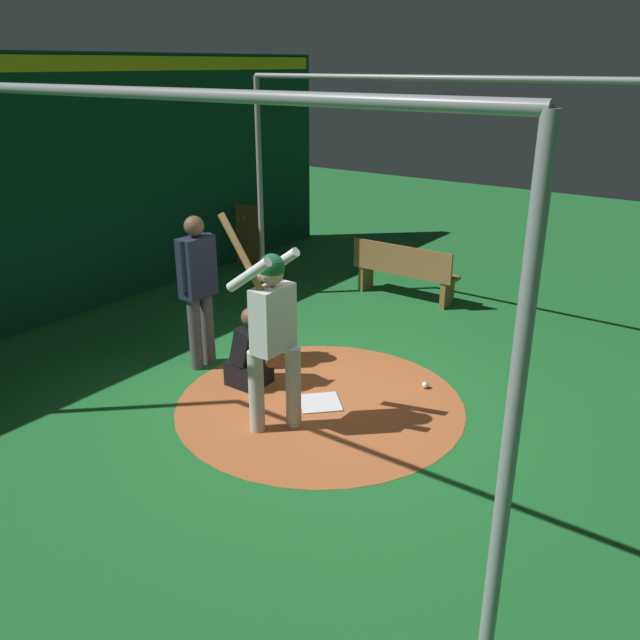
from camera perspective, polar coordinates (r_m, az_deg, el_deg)
ground_plane at (r=7.00m, az=0.00°, el=-7.26°), size 27.38×27.38×0.00m
dirt_circle at (r=7.00m, az=0.00°, el=-7.24°), size 3.04×3.04×0.01m
home_plate at (r=6.99m, az=0.00°, el=-7.17°), size 0.59×0.59×0.01m
batter at (r=6.11m, az=-4.19°, el=-0.51°), size 0.68×0.49×2.12m
catcher at (r=7.28m, az=-5.95°, el=-3.06°), size 0.58×0.40×0.92m
umpire at (r=7.60m, az=-10.53°, el=3.11°), size 0.23×0.49×1.80m
back_wall at (r=9.60m, az=-22.52°, el=10.26°), size 0.22×11.38×3.50m
cage_frame at (r=6.24m, az=0.00°, el=11.06°), size 5.63×4.76×3.23m
bat_rack at (r=11.89m, az=-6.63°, el=7.32°), size 0.82×0.19×1.05m
bench at (r=10.00m, az=7.29°, el=4.27°), size 1.64×0.36×0.85m
baseball_0 at (r=7.38m, az=9.11°, el=-5.58°), size 0.07×0.07×0.07m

